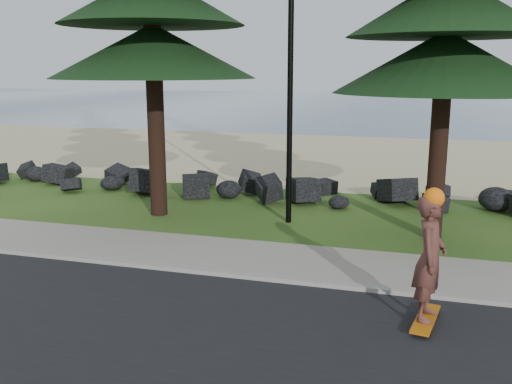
% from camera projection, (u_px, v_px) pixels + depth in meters
% --- Properties ---
extents(ground, '(160.00, 160.00, 0.00)m').
position_uv_depth(ground, '(253.00, 262.00, 11.49)').
color(ground, '#2F4C17').
rests_on(ground, ground).
extents(road, '(160.00, 7.00, 0.02)m').
position_uv_depth(road, '(153.00, 375.00, 7.26)').
color(road, black).
rests_on(road, ground).
extents(kerb, '(160.00, 0.20, 0.10)m').
position_uv_depth(kerb, '(239.00, 275.00, 10.63)').
color(kerb, gray).
rests_on(kerb, ground).
extents(sidewalk, '(160.00, 2.00, 0.08)m').
position_uv_depth(sidewalk, '(255.00, 257.00, 11.67)').
color(sidewalk, '#A19486').
rests_on(sidewalk, ground).
extents(beach_sand, '(160.00, 15.00, 0.01)m').
position_uv_depth(beach_sand, '(346.00, 156.00, 25.09)').
color(beach_sand, '#C5BB83').
rests_on(beach_sand, ground).
extents(ocean, '(160.00, 58.00, 0.01)m').
position_uv_depth(ocean, '(392.00, 105.00, 59.33)').
color(ocean, '#3F5B79').
rests_on(ocean, ground).
extents(seawall_boulders, '(60.00, 2.40, 1.10)m').
position_uv_depth(seawall_boulders, '(307.00, 201.00, 16.74)').
color(seawall_boulders, black).
rests_on(seawall_boulders, ground).
extents(lamp_post, '(0.25, 0.14, 8.14)m').
position_uv_depth(lamp_post, '(291.00, 55.00, 13.60)').
color(lamp_post, black).
rests_on(lamp_post, ground).
extents(skateboarder, '(0.56, 1.17, 2.13)m').
position_uv_depth(skateboarder, '(430.00, 259.00, 8.45)').
color(skateboarder, '#B95C0A').
rests_on(skateboarder, ground).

